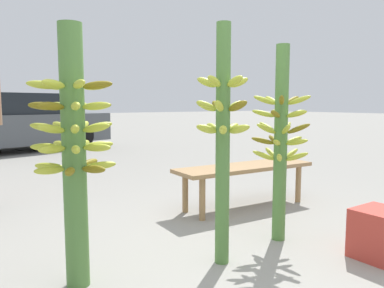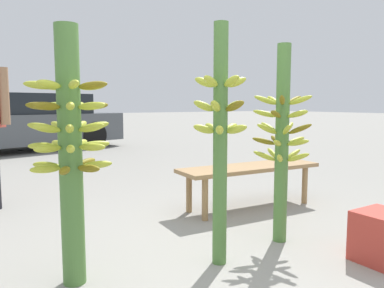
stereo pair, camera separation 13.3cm
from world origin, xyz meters
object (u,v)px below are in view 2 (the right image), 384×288
banana_stalk_center (220,136)px  banana_stalk_right (282,140)px  banana_stalk_left (70,148)px  market_bench (250,171)px  parked_car (26,123)px

banana_stalk_center → banana_stalk_right: banana_stalk_center is taller
banana_stalk_left → market_bench: size_ratio=0.98×
banana_stalk_right → banana_stalk_left: bearing=174.0°
banana_stalk_right → parked_car: 7.48m
banana_stalk_left → parked_car: 7.33m
banana_stalk_left → market_bench: (2.03, 0.71, -0.45)m
market_bench → parked_car: parked_car is taller
parked_car → banana_stalk_right: bearing=172.7°
banana_stalk_left → banana_stalk_center: banana_stalk_center is taller
banana_stalk_left → parked_car: size_ratio=0.33×
market_bench → parked_car: 6.68m
banana_stalk_left → banana_stalk_center: 0.96m
banana_stalk_center → banana_stalk_right: (0.66, 0.08, -0.07)m
banana_stalk_left → banana_stalk_center: (0.93, -0.25, 0.05)m
banana_stalk_left → banana_stalk_right: (1.59, -0.17, -0.02)m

